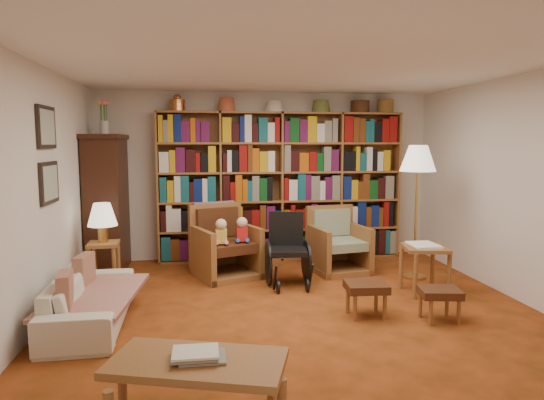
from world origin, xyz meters
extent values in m
plane|color=#A64319|center=(0.00, 0.00, 0.00)|extent=(5.00, 5.00, 0.00)
plane|color=white|center=(0.00, 0.00, 2.50)|extent=(5.00, 5.00, 0.00)
plane|color=silver|center=(0.00, 2.50, 1.25)|extent=(5.00, 0.00, 5.00)
plane|color=silver|center=(0.00, -2.50, 1.25)|extent=(5.00, 0.00, 5.00)
plane|color=silver|center=(-2.50, 0.00, 1.25)|extent=(0.00, 5.00, 5.00)
plane|color=silver|center=(2.50, 0.00, 1.25)|extent=(0.00, 5.00, 5.00)
cube|color=#A06331|center=(0.20, 2.34, 1.10)|extent=(3.60, 0.30, 2.20)
cube|color=#34190E|center=(-2.25, 2.00, 0.90)|extent=(0.45, 0.90, 1.80)
cube|color=#34190E|center=(-2.25, 2.00, 1.83)|extent=(0.50, 0.95, 0.06)
cylinder|color=beige|center=(-2.25, 2.00, 1.95)|extent=(0.12, 0.12, 0.18)
cube|color=black|center=(-2.48, 0.30, 1.90)|extent=(0.03, 0.52, 0.42)
cube|color=gray|center=(-2.46, 0.30, 1.90)|extent=(0.01, 0.44, 0.34)
cube|color=black|center=(-2.48, 0.30, 1.35)|extent=(0.03, 0.52, 0.42)
cube|color=gray|center=(-2.46, 0.30, 1.35)|extent=(0.01, 0.44, 0.34)
imported|color=beige|center=(-2.05, -0.06, 0.24)|extent=(1.65, 0.68, 0.48)
cube|color=beige|center=(-2.00, -0.06, 0.30)|extent=(0.87, 1.46, 0.04)
cube|color=maroon|center=(-2.18, 0.29, 0.45)|extent=(0.16, 0.36, 0.35)
cube|color=maroon|center=(-2.18, -0.41, 0.45)|extent=(0.16, 0.35, 0.34)
cube|color=#A06331|center=(-2.15, 1.13, 0.54)|extent=(0.38, 0.38, 0.04)
cylinder|color=#A06331|center=(-2.29, 0.99, 0.26)|extent=(0.05, 0.05, 0.52)
cylinder|color=#A06331|center=(-2.01, 0.99, 0.26)|extent=(0.05, 0.05, 0.52)
cylinder|color=#A06331|center=(-2.29, 1.27, 0.26)|extent=(0.05, 0.05, 0.52)
cylinder|color=#A06331|center=(-2.01, 1.27, 0.26)|extent=(0.05, 0.05, 0.52)
cylinder|color=#C38F3E|center=(-2.15, 1.13, 0.66)|extent=(0.12, 0.12, 0.19)
cone|color=white|center=(-2.15, 1.13, 0.90)|extent=(0.35, 0.35, 0.27)
cube|color=#A06331|center=(-0.67, 1.43, 0.04)|extent=(0.98, 1.00, 0.08)
cube|color=#A06331|center=(-1.01, 1.43, 0.33)|extent=(0.35, 0.75, 0.66)
cube|color=#A06331|center=(-0.34, 1.43, 0.33)|extent=(0.35, 0.75, 0.66)
cube|color=#A06331|center=(-0.67, 1.77, 0.47)|extent=(0.72, 0.35, 0.93)
cube|color=#482713|center=(-0.67, 1.40, 0.41)|extent=(0.78, 0.82, 0.12)
cube|color=#482713|center=(-0.67, 1.70, 0.68)|extent=(0.58, 0.31, 0.39)
cube|color=#B63053|center=(-0.67, 1.81, 0.75)|extent=(0.56, 0.27, 0.41)
cube|color=#A06331|center=(0.86, 1.47, 0.04)|extent=(0.81, 0.84, 0.08)
cube|color=#A06331|center=(0.55, 1.47, 0.31)|extent=(0.19, 0.73, 0.62)
cube|color=#A06331|center=(1.18, 1.47, 0.31)|extent=(0.19, 0.73, 0.62)
cube|color=#A06331|center=(0.86, 1.80, 0.44)|extent=(0.70, 0.20, 0.87)
cube|color=#94A786|center=(0.86, 1.44, 0.39)|extent=(0.64, 0.70, 0.12)
cube|color=#94A786|center=(0.86, 1.73, 0.64)|extent=(0.55, 0.19, 0.37)
cube|color=black|center=(0.07, 0.91, 0.43)|extent=(0.49, 0.49, 0.06)
cube|color=black|center=(0.07, 1.12, 0.68)|extent=(0.44, 0.11, 0.43)
cylinder|color=black|center=(-0.17, 1.01, 0.27)|extent=(0.03, 0.54, 0.54)
cylinder|color=black|center=(0.31, 1.01, 0.27)|extent=(0.03, 0.54, 0.54)
cylinder|color=black|center=(-0.10, 0.64, 0.08)|extent=(0.03, 0.15, 0.15)
cylinder|color=black|center=(0.24, 0.64, 0.08)|extent=(0.03, 0.15, 0.15)
cylinder|color=#C38F3E|center=(1.75, 1.03, 0.02)|extent=(0.29, 0.29, 0.03)
cylinder|color=#C38F3E|center=(1.75, 1.03, 0.73)|extent=(0.03, 0.03, 1.45)
cone|color=white|center=(1.75, 1.03, 1.55)|extent=(0.46, 0.46, 0.33)
cube|color=#A06331|center=(1.58, 0.41, 0.53)|extent=(0.55, 0.55, 0.04)
cylinder|color=#A06331|center=(1.38, 0.21, 0.26)|extent=(0.05, 0.05, 0.51)
cylinder|color=#A06331|center=(1.79, 0.21, 0.26)|extent=(0.05, 0.05, 0.51)
cylinder|color=#A06331|center=(1.38, 0.61, 0.26)|extent=(0.05, 0.05, 0.51)
cylinder|color=#A06331|center=(1.79, 0.61, 0.26)|extent=(0.05, 0.05, 0.51)
cube|color=white|center=(1.58, 0.41, 0.57)|extent=(0.36, 0.43, 0.03)
cube|color=#482713|center=(0.66, -0.23, 0.30)|extent=(0.43, 0.37, 0.08)
cylinder|color=#A06331|center=(0.51, -0.35, 0.13)|extent=(0.04, 0.04, 0.26)
cylinder|color=#A06331|center=(0.81, -0.35, 0.13)|extent=(0.04, 0.04, 0.26)
cylinder|color=#A06331|center=(0.51, -0.11, 0.13)|extent=(0.04, 0.04, 0.26)
cylinder|color=#A06331|center=(0.81, -0.11, 0.13)|extent=(0.04, 0.04, 0.26)
cube|color=#482713|center=(1.33, -0.45, 0.29)|extent=(0.43, 0.39, 0.08)
cylinder|color=#A06331|center=(1.19, -0.57, 0.12)|extent=(0.04, 0.04, 0.25)
cylinder|color=#A06331|center=(1.48, -0.57, 0.12)|extent=(0.04, 0.04, 0.25)
cylinder|color=#A06331|center=(1.19, -0.34, 0.12)|extent=(0.04, 0.04, 0.25)
cylinder|color=#A06331|center=(1.48, -0.34, 0.12)|extent=(0.04, 0.04, 0.25)
cube|color=#A06331|center=(-1.00, -1.94, 0.41)|extent=(1.17, 0.82, 0.05)
cylinder|color=#A06331|center=(-1.49, -1.72, 0.19)|extent=(0.06, 0.06, 0.38)
cylinder|color=#A06331|center=(-0.52, -1.72, 0.19)|extent=(0.06, 0.06, 0.38)
cube|color=brown|center=(-1.00, -1.94, 0.46)|extent=(0.33, 0.29, 0.05)
camera|label=1|loc=(-0.95, -4.80, 1.74)|focal=32.00mm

